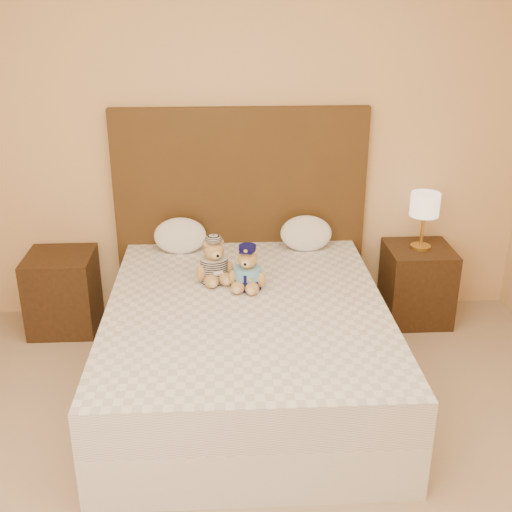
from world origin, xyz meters
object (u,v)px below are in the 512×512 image
at_px(bed, 247,346).
at_px(nightstand_left, 63,292).
at_px(lamp, 425,207).
at_px(teddy_prisoner, 214,260).
at_px(nightstand_right, 417,284).
at_px(pillow_left, 180,234).
at_px(teddy_police, 248,267).
at_px(pillow_right, 306,232).

relative_size(bed, nightstand_left, 3.64).
xyz_separation_m(lamp, teddy_prisoner, (-1.43, -0.47, -0.16)).
bearing_deg(nightstand_right, bed, -147.38).
height_order(nightstand_left, pillow_left, pillow_left).
xyz_separation_m(teddy_police, pillow_left, (-0.44, 0.62, -0.01)).
relative_size(nightstand_left, nightstand_right, 1.00).
bearing_deg(teddy_police, nightstand_left, 169.02).
bearing_deg(pillow_right, teddy_police, -124.78).
xyz_separation_m(nightstand_left, lamp, (2.50, 0.00, 0.57)).
relative_size(nightstand_left, teddy_police, 2.00).
distance_m(bed, nightstand_left, 1.48).
xyz_separation_m(teddy_police, teddy_prisoner, (-0.20, 0.12, 0.00)).
relative_size(teddy_police, teddy_prisoner, 0.98).
bearing_deg(teddy_prisoner, pillow_left, 97.09).
xyz_separation_m(lamp, teddy_police, (-1.23, -0.59, -0.16)).
height_order(teddy_police, teddy_prisoner, teddy_prisoner).
bearing_deg(nightstand_left, lamp, 0.00).
xyz_separation_m(nightstand_right, lamp, (-0.00, 0.00, 0.57)).
bearing_deg(nightstand_right, pillow_right, 177.86).
height_order(teddy_prisoner, pillow_left, teddy_prisoner).
bearing_deg(nightstand_right, lamp, 180.00).
bearing_deg(teddy_police, pillow_right, 69.23).
distance_m(teddy_prisoner, pillow_left, 0.55).
xyz_separation_m(nightstand_right, pillow_right, (-0.80, 0.03, 0.40)).
bearing_deg(pillow_left, nightstand_right, -1.03).
distance_m(lamp, teddy_police, 1.38).
bearing_deg(bed, pillow_right, 61.76).
bearing_deg(bed, teddy_prisoner, 119.37).
distance_m(bed, pillow_right, 1.02).
relative_size(pillow_left, pillow_right, 1.00).
xyz_separation_m(nightstand_right, pillow_left, (-1.67, 0.03, 0.40)).
bearing_deg(pillow_right, teddy_prisoner, -141.46).
height_order(bed, nightstand_right, same).
bearing_deg(bed, nightstand_left, 147.38).
height_order(nightstand_right, teddy_police, teddy_police).
xyz_separation_m(pillow_left, pillow_right, (0.87, 0.00, -0.00)).
distance_m(nightstand_left, teddy_prisoner, 1.24).
relative_size(lamp, pillow_right, 1.12).
height_order(lamp, teddy_police, lamp).
xyz_separation_m(nightstand_left, pillow_left, (0.83, 0.03, 0.40)).
relative_size(lamp, teddy_prisoner, 1.42).
height_order(bed, pillow_right, pillow_right).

